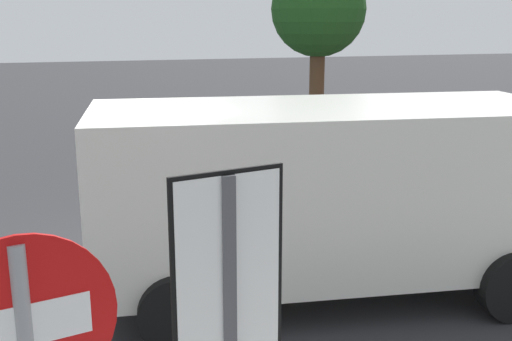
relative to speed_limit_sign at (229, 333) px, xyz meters
name	(u,v)px	position (x,y,z in m)	size (l,w,h in m)	color
ground_plane	(99,285)	(-0.49, 4.69, -1.76)	(80.00, 80.00, 0.00)	#2D2D30
lane_marking_centre	(329,258)	(2.51, 4.69, -1.76)	(28.00, 0.16, 0.01)	#E0D14C
speed_limit_sign	(229,333)	(0.00, 0.00, 0.00)	(0.53, 0.13, 2.52)	#4C4C51
white_van	(329,188)	(2.09, 3.78, -0.50)	(5.39, 2.72, 2.20)	silver
tree_left_verge	(318,12)	(4.84, 11.13, 1.50)	(2.18, 2.18, 4.41)	#513823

